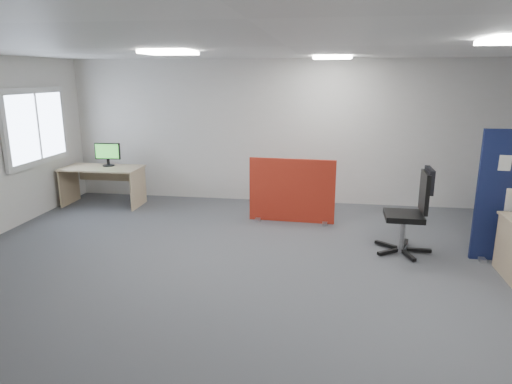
# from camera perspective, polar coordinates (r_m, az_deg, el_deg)

# --- Properties ---
(floor) EXTENTS (9.00, 9.00, 0.00)m
(floor) POSITION_cam_1_polar(r_m,az_deg,el_deg) (5.68, 3.43, -10.61)
(floor) COLOR #4B4E52
(floor) RESTS_ON ground
(ceiling) EXTENTS (9.00, 7.00, 0.02)m
(ceiling) POSITION_cam_1_polar(r_m,az_deg,el_deg) (5.16, 3.90, 17.70)
(ceiling) COLOR white
(ceiling) RESTS_ON wall_back
(wall_back) EXTENTS (9.00, 0.02, 2.70)m
(wall_back) POSITION_cam_1_polar(r_m,az_deg,el_deg) (8.71, 5.78, 7.40)
(wall_back) COLOR silver
(wall_back) RESTS_ON floor
(wall_front) EXTENTS (9.00, 0.02, 2.70)m
(wall_front) POSITION_cam_1_polar(r_m,az_deg,el_deg) (1.99, -6.08, -17.49)
(wall_front) COLOR silver
(wall_front) RESTS_ON floor
(window) EXTENTS (0.06, 1.70, 1.30)m
(window) POSITION_cam_1_polar(r_m,az_deg,el_deg) (8.69, -25.75, 7.38)
(window) COLOR white
(window) RESTS_ON wall_left
(ceiling_lights) EXTENTS (4.10, 4.10, 0.04)m
(ceiling_lights) POSITION_cam_1_polar(r_m,az_deg,el_deg) (5.81, 7.93, 16.94)
(ceiling_lights) COLOR white
(ceiling_lights) RESTS_ON ceiling
(red_divider) EXTENTS (1.43, 0.30, 1.07)m
(red_divider) POSITION_cam_1_polar(r_m,az_deg,el_deg) (7.61, 4.50, 0.08)
(red_divider) COLOR maroon
(red_divider) RESTS_ON floor
(second_desk) EXTENTS (1.45, 0.73, 0.73)m
(second_desk) POSITION_cam_1_polar(r_m,az_deg,el_deg) (9.08, -18.53, 1.85)
(second_desk) COLOR tan
(second_desk) RESTS_ON floor
(monitor_second) EXTENTS (0.48, 0.22, 0.44)m
(monitor_second) POSITION_cam_1_polar(r_m,az_deg,el_deg) (9.06, -18.06, 4.60)
(monitor_second) COLOR black
(monitor_second) RESTS_ON second_desk
(office_chair) EXTENTS (0.75, 0.79, 1.18)m
(office_chair) POSITION_cam_1_polar(r_m,az_deg,el_deg) (6.56, 19.13, -1.69)
(office_chair) COLOR black
(office_chair) RESTS_ON floor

